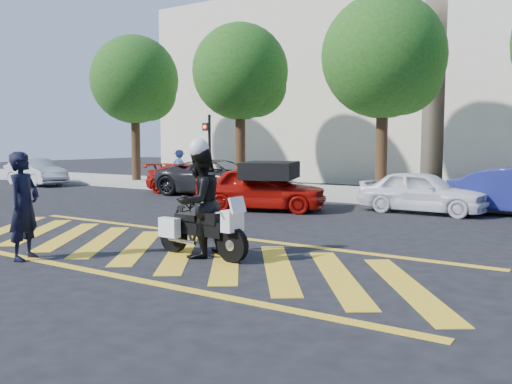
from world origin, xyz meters
The scene contains 18 objects.
ground centered at (0.00, 0.00, 0.00)m, with size 90.00×90.00×0.00m, color black.
sidewalk centered at (0.00, 12.00, 0.07)m, with size 60.00×5.00×0.15m, color #9E998E.
crosswalk centered at (-0.04, 0.00, 0.00)m, with size 12.33×4.00×0.01m.
building_left centered at (-8.00, 21.00, 5.00)m, with size 16.00×8.00×10.00m, color beige.
tree_far_left centered at (-12.87, 12.06, 5.05)m, with size 4.40×4.40×7.41m.
tree_left centered at (-6.37, 12.06, 4.99)m, with size 4.20×4.20×7.26m.
tree_center centered at (0.13, 12.06, 5.10)m, with size 4.60×4.60×7.56m.
signal_pole centered at (-6.50, 9.74, 1.92)m, with size 0.28×0.43×3.20m.
officer_bike centered at (-1.43, -1.96, 0.97)m, with size 0.71×0.46×1.94m, color black.
bicycle centered at (-0.50, 1.34, 0.46)m, with size 0.62×1.77×0.93m, color black.
police_motorcycle centered at (1.06, -0.06, 0.51)m, with size 2.11×0.70×0.93m.
officer_moto centered at (1.04, -0.06, 1.01)m, with size 0.98×0.76×2.01m, color black.
red_convertible centered at (-1.67, 6.23, 0.68)m, with size 1.60×3.99×1.36m, color #A20D07.
parked_far_left centered at (-16.00, 8.26, 0.65)m, with size 1.37×3.92×1.29m, color #A7AAAF.
parked_left centered at (-6.82, 9.03, 0.61)m, with size 1.71×4.21×1.22m, color #970F09.
parked_mid_left centered at (-5.50, 9.20, 0.70)m, with size 2.33×5.06×1.41m, color black.
parked_mid_right centered at (2.65, 8.33, 0.63)m, with size 1.49×3.70×1.26m, color white.
pedestrian_left centered at (-11.11, 13.16, 0.92)m, with size 0.99×0.57×1.54m, color #334B8D.
Camera 1 is at (7.32, -7.69, 2.12)m, focal length 38.00 mm.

